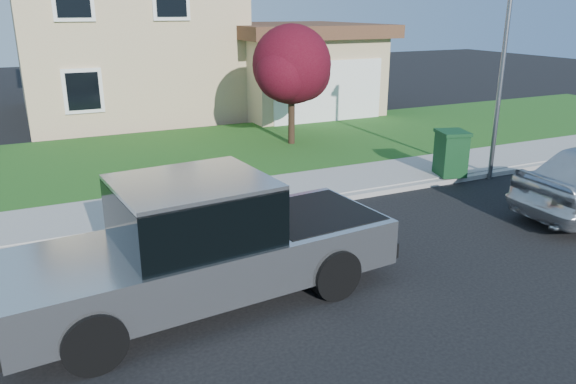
# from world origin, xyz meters

# --- Properties ---
(ground) EXTENTS (80.00, 80.00, 0.00)m
(ground) POSITION_xyz_m (0.00, 0.00, 0.00)
(ground) COLOR black
(ground) RESTS_ON ground
(curb) EXTENTS (40.00, 0.20, 0.12)m
(curb) POSITION_xyz_m (1.00, 2.90, 0.06)
(curb) COLOR gray
(curb) RESTS_ON ground
(sidewalk) EXTENTS (40.00, 2.00, 0.15)m
(sidewalk) POSITION_xyz_m (1.00, 4.00, 0.07)
(sidewalk) COLOR gray
(sidewalk) RESTS_ON ground
(lawn) EXTENTS (40.00, 7.00, 0.10)m
(lawn) POSITION_xyz_m (1.00, 8.50, 0.05)
(lawn) COLOR #144918
(lawn) RESTS_ON ground
(house) EXTENTS (14.00, 11.30, 6.85)m
(house) POSITION_xyz_m (1.31, 16.38, 3.17)
(house) COLOR tan
(house) RESTS_ON ground
(pickup_truck) EXTENTS (6.13, 2.57, 1.96)m
(pickup_truck) POSITION_xyz_m (-1.97, -0.25, 0.91)
(pickup_truck) COLOR black
(pickup_truck) RESTS_ON ground
(woman) EXTENTS (0.69, 0.58, 1.78)m
(woman) POSITION_xyz_m (-2.03, 1.07, 0.84)
(woman) COLOR tan
(woman) RESTS_ON ground
(ornamental_tree) EXTENTS (2.72, 2.46, 3.74)m
(ornamental_tree) POSITION_xyz_m (3.64, 8.25, 2.49)
(ornamental_tree) COLOR black
(ornamental_tree) RESTS_ON lawn
(trash_bin) EXTENTS (0.91, 0.98, 1.16)m
(trash_bin) POSITION_xyz_m (5.68, 3.10, 0.74)
(trash_bin) COLOR #0E3618
(trash_bin) RESTS_ON sidewalk
(street_lamp) EXTENTS (0.35, 0.64, 4.92)m
(street_lamp) POSITION_xyz_m (6.74, 2.70, 2.80)
(street_lamp) COLOR slate
(street_lamp) RESTS_ON ground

